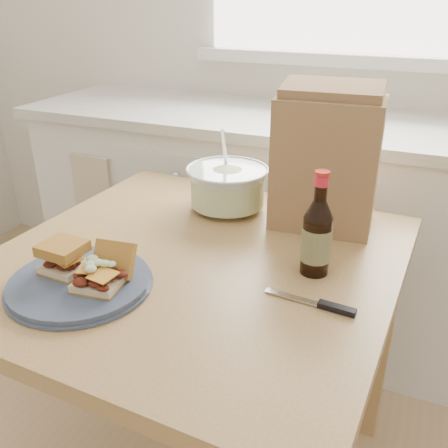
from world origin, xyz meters
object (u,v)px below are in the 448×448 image
at_px(dining_table, 196,296).
at_px(plate, 80,283).
at_px(paper_bag, 326,164).
at_px(beer_bottle, 317,236).
at_px(coleslaw_bowl, 227,189).

distance_m(dining_table, plate, 0.31).
distance_m(plate, paper_bag, 0.69).
relative_size(dining_table, beer_bottle, 4.05).
relative_size(coleslaw_bowl, beer_bottle, 0.98).
bearing_deg(coleslaw_bowl, beer_bottle, -38.68).
height_order(coleslaw_bowl, beer_bottle, beer_bottle).
relative_size(beer_bottle, paper_bag, 0.70).
xyz_separation_m(coleslaw_bowl, beer_bottle, (0.33, -0.26, 0.03)).
bearing_deg(coleslaw_bowl, plate, -104.08).
relative_size(dining_table, paper_bag, 2.86).
distance_m(dining_table, beer_bottle, 0.36).
xyz_separation_m(plate, beer_bottle, (0.46, 0.26, 0.08)).
bearing_deg(plate, dining_table, 52.33).
distance_m(plate, beer_bottle, 0.54).
bearing_deg(dining_table, beer_bottle, 11.41).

